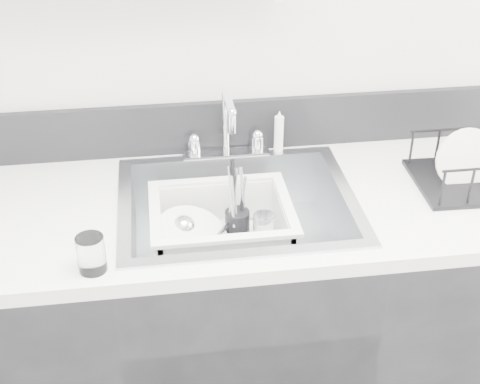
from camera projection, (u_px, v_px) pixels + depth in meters
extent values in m
cube|color=silver|center=(223.00, 29.00, 1.86)|extent=(3.50, 0.02, 2.60)
cube|color=black|center=(238.00, 332.00, 2.06)|extent=(3.20, 0.62, 0.88)
cube|color=silver|center=(237.00, 207.00, 1.82)|extent=(3.20, 0.62, 0.04)
cube|color=black|center=(224.00, 126.00, 2.02)|extent=(3.20, 0.02, 0.16)
cube|color=silver|center=(226.00, 154.00, 2.02)|extent=(0.26, 0.06, 0.02)
cylinder|color=silver|center=(194.00, 148.00, 1.99)|extent=(0.04, 0.04, 0.05)
cylinder|color=silver|center=(257.00, 144.00, 2.01)|extent=(0.04, 0.04, 0.05)
cylinder|color=silver|center=(226.00, 123.00, 1.96)|extent=(0.02, 0.02, 0.20)
cylinder|color=silver|center=(229.00, 101.00, 1.84)|extent=(0.02, 0.15, 0.02)
cylinder|color=white|center=(279.00, 132.00, 2.00)|extent=(0.03, 0.03, 0.14)
cylinder|color=white|center=(196.00, 248.00, 1.87)|extent=(0.22, 0.22, 0.01)
cylinder|color=white|center=(197.00, 243.00, 1.87)|extent=(0.21, 0.21, 0.01)
cylinder|color=white|center=(191.00, 235.00, 1.84)|extent=(0.25, 0.24, 0.09)
cylinder|color=black|center=(237.00, 225.00, 1.90)|extent=(0.07, 0.07, 0.09)
cylinder|color=silver|center=(233.00, 200.00, 1.87)|extent=(0.01, 0.05, 0.17)
cylinder|color=silver|center=(243.00, 205.00, 1.86)|extent=(0.02, 0.04, 0.16)
cylinder|color=black|center=(233.00, 195.00, 1.86)|extent=(0.01, 0.05, 0.19)
cylinder|color=white|center=(264.00, 229.00, 1.88)|extent=(0.08, 0.08, 0.09)
cylinder|color=white|center=(91.00, 254.00, 1.53)|extent=(0.07, 0.07, 0.09)
imported|color=white|center=(268.00, 249.00, 1.85)|extent=(0.15, 0.15, 0.04)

